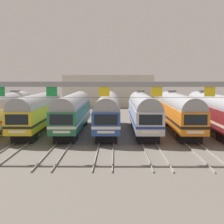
% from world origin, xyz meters
% --- Properties ---
extents(ground_plane, '(160.00, 160.00, 0.00)m').
position_xyz_m(ground_plane, '(0.00, 0.00, 0.00)').
color(ground_plane, '#5B564F').
extents(track_bed, '(27.77, 70.00, 0.15)m').
position_xyz_m(track_bed, '(0.00, 17.00, 0.07)').
color(track_bed, gray).
rests_on(track_bed, ground).
extents(commuter_train_stainless, '(2.88, 18.06, 5.05)m').
position_xyz_m(commuter_train_stainless, '(-13.13, -0.00, 2.69)').
color(commuter_train_stainless, '#B2B5BA').
rests_on(commuter_train_stainless, ground).
extents(commuter_train_yellow, '(2.88, 18.06, 4.77)m').
position_xyz_m(commuter_train_yellow, '(-8.76, -0.01, 2.69)').
color(commuter_train_yellow, gold).
rests_on(commuter_train_yellow, ground).
extents(commuter_train_green, '(2.88, 18.06, 4.77)m').
position_xyz_m(commuter_train_green, '(-4.38, -0.01, 2.69)').
color(commuter_train_green, '#236B42').
rests_on(commuter_train_green, ground).
extents(commuter_train_blue, '(2.88, 18.06, 4.77)m').
position_xyz_m(commuter_train_blue, '(0.00, -0.01, 2.69)').
color(commuter_train_blue, '#284C9E').
rests_on(commuter_train_blue, ground).
extents(commuter_train_silver, '(2.88, 18.06, 5.05)m').
position_xyz_m(commuter_train_silver, '(4.38, -0.00, 2.69)').
color(commuter_train_silver, silver).
rests_on(commuter_train_silver, ground).
extents(commuter_train_orange, '(2.88, 18.06, 5.05)m').
position_xyz_m(commuter_train_orange, '(8.76, -0.00, 2.69)').
color(commuter_train_orange, orange).
rests_on(commuter_train_orange, ground).
extents(commuter_train_maroon, '(2.88, 18.06, 5.05)m').
position_xyz_m(commuter_train_maroon, '(13.13, -0.00, 2.69)').
color(commuter_train_maroon, maroon).
rests_on(commuter_train_maroon, ground).
extents(catenary_gantry, '(31.51, 0.44, 6.97)m').
position_xyz_m(catenary_gantry, '(0.00, -13.50, 5.46)').
color(catenary_gantry, gray).
rests_on(catenary_gantry, ground).
extents(maintenance_building, '(20.92, 10.00, 7.42)m').
position_xyz_m(maintenance_building, '(-0.80, 38.76, 3.71)').
color(maintenance_building, beige).
rests_on(maintenance_building, ground).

